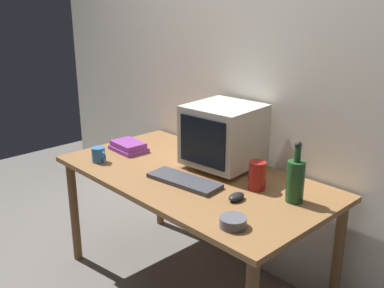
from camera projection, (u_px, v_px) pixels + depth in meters
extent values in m
plane|color=slate|center=(192.00, 284.00, 2.74)|extent=(6.00, 6.00, 0.00)
cube|color=silver|center=(250.00, 72.00, 2.66)|extent=(4.00, 0.08, 2.50)
cube|color=olive|center=(192.00, 177.00, 2.52)|extent=(1.59, 0.84, 0.03)
cylinder|color=brown|center=(74.00, 211.00, 2.91)|extent=(0.06, 0.06, 0.70)
cylinder|color=brown|center=(159.00, 181.00, 3.37)|extent=(0.06, 0.06, 0.70)
cylinder|color=brown|center=(337.00, 262.00, 2.36)|extent=(0.06, 0.06, 0.70)
cube|color=beige|center=(223.00, 164.00, 2.62)|extent=(0.30, 0.26, 0.03)
cube|color=beige|center=(224.00, 134.00, 2.56)|extent=(0.41, 0.41, 0.34)
cube|color=black|center=(202.00, 142.00, 2.43)|extent=(0.31, 0.04, 0.27)
cube|color=#3F3F47|center=(184.00, 181.00, 2.40)|extent=(0.44, 0.20, 0.02)
ellipsoid|color=black|center=(236.00, 197.00, 2.19)|extent=(0.07, 0.10, 0.04)
cylinder|color=#1E4C23|center=(295.00, 182.00, 2.15)|extent=(0.09, 0.09, 0.21)
cylinder|color=#1E4C23|center=(298.00, 154.00, 2.11)|extent=(0.03, 0.03, 0.07)
sphere|color=#262626|center=(298.00, 145.00, 2.10)|extent=(0.04, 0.04, 0.04)
cylinder|color=#472314|center=(202.00, 143.00, 2.87)|extent=(0.07, 0.07, 0.10)
cylinder|color=#472314|center=(202.00, 133.00, 2.85)|extent=(0.02, 0.02, 0.04)
sphere|color=#262626|center=(202.00, 129.00, 2.84)|extent=(0.03, 0.03, 0.03)
cube|color=#843893|center=(129.00, 149.00, 2.89)|extent=(0.24, 0.18, 0.02)
cube|color=#843893|center=(128.00, 144.00, 2.88)|extent=(0.22, 0.16, 0.04)
cylinder|color=#3370B2|center=(98.00, 155.00, 2.69)|extent=(0.08, 0.08, 0.09)
torus|color=#3370B2|center=(103.00, 156.00, 2.65)|extent=(0.06, 0.01, 0.06)
cylinder|color=#595B66|center=(233.00, 222.00, 1.94)|extent=(0.12, 0.12, 0.04)
cylinder|color=#A51E19|center=(257.00, 176.00, 2.30)|extent=(0.09, 0.09, 0.15)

